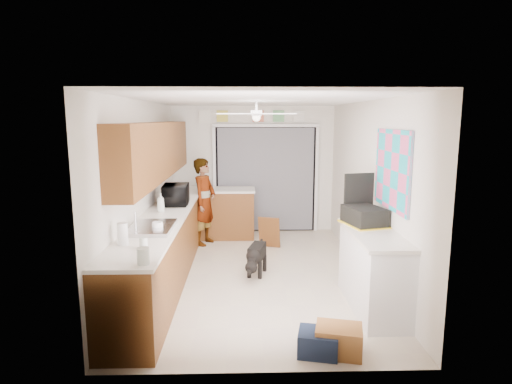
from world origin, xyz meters
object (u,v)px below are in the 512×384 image
object	(u,v)px
suitcase	(364,216)
dog	(257,258)
microwave	(176,195)
navy_crate	(318,343)
cardboard_box	(339,340)
soap_bottle	(161,202)
paper_towel_roll	(123,234)
man	(204,202)
cup	(157,226)

from	to	relation	value
suitcase	dog	xyz separation A→B (m)	(-1.32, 0.80, -0.80)
microwave	navy_crate	size ratio (longest dim) A/B	1.48
cardboard_box	soap_bottle	bearing A→B (deg)	133.81
microwave	paper_towel_roll	xyz separation A→B (m)	(-0.22, -2.16, -0.04)
cardboard_box	navy_crate	world-z (taller)	cardboard_box
navy_crate	soap_bottle	bearing A→B (deg)	130.92
suitcase	soap_bottle	bearing A→B (deg)	148.29
suitcase	man	world-z (taller)	man
cardboard_box	suitcase	bearing A→B (deg)	66.58
microwave	cup	xyz separation A→B (m)	(0.02, -1.57, -0.10)
microwave	suitcase	world-z (taller)	microwave
cup	cardboard_box	size ratio (longest dim) A/B	0.30
cup	dog	distance (m)	1.75
cup	microwave	bearing A→B (deg)	90.87
suitcase	cardboard_box	bearing A→B (deg)	-128.20
soap_bottle	paper_towel_roll	world-z (taller)	soap_bottle
cardboard_box	man	xyz separation A→B (m)	(-1.62, 3.75, 0.64)
microwave	paper_towel_roll	distance (m)	2.17
microwave	suitcase	distance (m)	2.89
microwave	man	distance (m)	1.13
cup	dog	xyz separation A→B (m)	(1.21, 1.01, -0.74)
soap_bottle	navy_crate	distance (m)	3.05
soap_bottle	paper_towel_roll	size ratio (longest dim) A/B	1.16
microwave	cardboard_box	world-z (taller)	microwave
microwave	dog	distance (m)	1.60
microwave	man	size ratio (longest dim) A/B	0.36
man	dog	xyz separation A→B (m)	(0.90, -1.58, -0.53)
navy_crate	cardboard_box	bearing A→B (deg)	0.52
cardboard_box	man	world-z (taller)	man
cardboard_box	man	distance (m)	4.14
soap_bottle	man	distance (m)	1.66
cup	navy_crate	size ratio (longest dim) A/B	0.35
cup	navy_crate	world-z (taller)	cup
navy_crate	dog	bearing A→B (deg)	103.61
paper_towel_roll	cardboard_box	xyz separation A→B (m)	(2.18, -0.57, -0.92)
paper_towel_roll	suitcase	world-z (taller)	paper_towel_roll
suitcase	man	bearing A→B (deg)	118.14
cardboard_box	cup	bearing A→B (deg)	149.27
cup	cardboard_box	xyz separation A→B (m)	(1.94, -1.15, -0.85)
suitcase	dog	size ratio (longest dim) A/B	0.83
microwave	suitcase	size ratio (longest dim) A/B	1.06
soap_bottle	man	bearing A→B (deg)	73.27
paper_towel_roll	dog	bearing A→B (deg)	47.64
cardboard_box	dog	distance (m)	2.29
soap_bottle	suitcase	bearing A→B (deg)	-16.93
navy_crate	dog	size ratio (longest dim) A/B	0.59
man	microwave	bearing A→B (deg)	-176.42
cup	dog	size ratio (longest dim) A/B	0.20
microwave	cup	size ratio (longest dim) A/B	4.28
dog	paper_towel_roll	bearing A→B (deg)	-117.46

